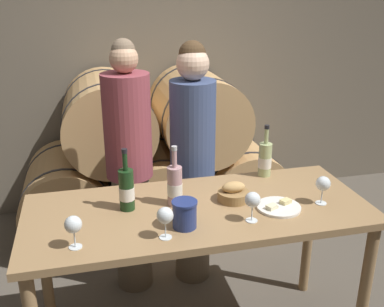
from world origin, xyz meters
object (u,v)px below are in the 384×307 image
Objects in this scene: wine_bottle_rose at (175,186)px; tasting_table at (199,226)px; wine_glass_far_left at (73,225)px; blue_crock at (185,213)px; wine_bottle_white at (265,159)px; cheese_plate at (279,207)px; person_right at (193,163)px; wine_bottle_red at (127,189)px; bread_basket at (233,193)px; wine_glass_center at (253,200)px; person_left at (130,169)px; wine_glass_left at (165,216)px; wine_glass_right at (323,184)px.

tasting_table is at bearing -29.86° from wine_bottle_rose.
blue_crock is at bearing 6.73° from wine_glass_far_left.
wine_bottle_white is 0.45m from cheese_plate.
wine_bottle_rose is at bearing -157.74° from wine_bottle_white.
wine_bottle_white is at bearing -44.32° from person_right.
wine_bottle_red is 2.14× the size of wine_glass_far_left.
tasting_table is 5.62× the size of wine_bottle_white.
bread_basket is at bearing -136.84° from wine_bottle_white.
bread_basket is 0.25m from wine_glass_center.
person_left is 10.96× the size of wine_glass_far_left.
wine_bottle_rose is 2.11× the size of wine_glass_center.
tasting_table is at bearing -101.11° from person_right.
wine_bottle_rose is 0.60m from wine_glass_far_left.
wine_glass_far_left reaches higher than cheese_plate.
tasting_table is 0.44m from cheese_plate.
cheese_plate is 1.48× the size of wine_glass_far_left.
wine_bottle_white is at bearing 38.23° from wine_glass_left.
bread_basket is (-0.29, -0.28, -0.07)m from wine_bottle_white.
bread_basket is (0.32, 0.22, -0.03)m from blue_crock.
person_right is at bearing 49.96° from wine_glass_far_left.
person_left is 1.05m from cheese_plate.
wine_bottle_red is 0.58m from bread_basket.
wine_bottle_red reaches higher than tasting_table.
person_left is 5.32× the size of wine_bottle_white.
tasting_table is 0.70m from wine_glass_right.
person_left is 1.02m from wine_glass_center.
person_right is 10.80× the size of wine_glass_left.
person_left is 12.43× the size of blue_crock.
wine_glass_right is (0.15, -0.43, 0.01)m from wine_bottle_white.
wine_glass_far_left is (-0.34, -0.91, 0.14)m from person_left.
wine_glass_right is (0.94, -0.78, 0.14)m from person_left.
cheese_plate is at bearing 7.12° from wine_glass_far_left.
wine_bottle_red is (-0.50, -0.60, 0.14)m from person_right.
wine_bottle_rose is (0.25, -0.01, -0.00)m from wine_bottle_red.
wine_glass_far_left reaches higher than bread_basket.
bread_basket is (0.50, -0.63, 0.07)m from person_left.
person_left is 1.01× the size of person_right.
wine_glass_right is (0.52, -0.79, 0.14)m from person_right.
wine_bottle_rose is (-0.25, -0.61, 0.14)m from person_right.
wine_glass_center reaches higher than blue_crock.
cheese_plate is (0.77, -0.18, -0.10)m from wine_bottle_red.
bread_basket is at bearing -51.98° from person_left.
wine_bottle_red reaches higher than bread_basket.
cheese_plate is at bearing -70.71° from person_right.
blue_crock is (0.25, -0.25, -0.04)m from wine_bottle_red.
cheese_plate is at bearing -48.27° from person_left.
wine_glass_center is (0.09, -0.87, 0.14)m from person_right.
wine_bottle_red is 2.14× the size of wine_glass_right.
wine_bottle_red is 0.36m from blue_crock.
tasting_table is 0.63m from wine_bottle_white.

